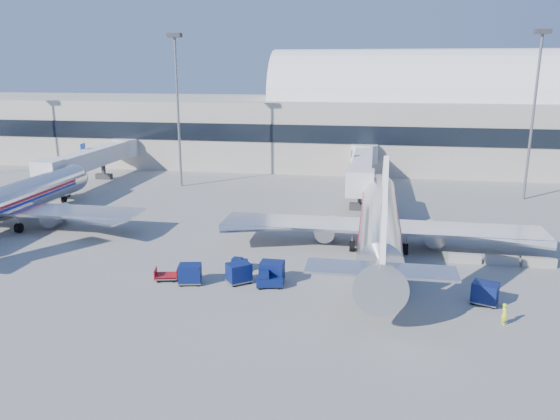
% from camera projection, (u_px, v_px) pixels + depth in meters
% --- Properties ---
extents(ground, '(260.00, 260.00, 0.00)m').
position_uv_depth(ground, '(273.00, 259.00, 52.50)').
color(ground, gray).
rests_on(ground, ground).
extents(terminal, '(170.00, 28.15, 21.00)m').
position_uv_depth(terminal, '(257.00, 122.00, 106.14)').
color(terminal, '#B2AA9E').
rests_on(terminal, ground).
extents(airliner_main, '(32.00, 37.26, 12.07)m').
position_uv_depth(airliner_main, '(380.00, 222.00, 54.39)').
color(airliner_main, silver).
rests_on(airliner_main, ground).
extents(airliner_mid, '(32.00, 37.26, 12.07)m').
position_uv_depth(airliner_mid, '(1.00, 204.00, 61.33)').
color(airliner_mid, silver).
rests_on(airliner_mid, ground).
extents(jetbridge_near, '(4.40, 27.50, 6.25)m').
position_uv_depth(jetbridge_near, '(363.00, 165.00, 79.59)').
color(jetbridge_near, silver).
rests_on(jetbridge_near, ground).
extents(jetbridge_mid, '(4.40, 27.50, 6.25)m').
position_uv_depth(jetbridge_mid, '(96.00, 157.00, 86.53)').
color(jetbridge_mid, silver).
rests_on(jetbridge_mid, ground).
extents(mast_west, '(2.00, 1.20, 22.60)m').
position_uv_depth(mast_west, '(177.00, 88.00, 80.61)').
color(mast_west, slate).
rests_on(mast_west, ground).
extents(mast_east, '(2.00, 1.20, 22.60)m').
position_uv_depth(mast_east, '(536.00, 91.00, 72.34)').
color(mast_east, slate).
rests_on(mast_east, ground).
extents(barrier_near, '(3.00, 0.55, 0.90)m').
position_uv_depth(barrier_near, '(465.00, 258.00, 51.31)').
color(barrier_near, '#9E9E96').
rests_on(barrier_near, ground).
extents(barrier_mid, '(3.00, 0.55, 0.90)m').
position_uv_depth(barrier_mid, '(501.00, 260.00, 50.76)').
color(barrier_mid, '#9E9E96').
rests_on(barrier_mid, ground).
extents(barrier_far, '(3.00, 0.55, 0.90)m').
position_uv_depth(barrier_far, '(539.00, 262.00, 50.22)').
color(barrier_far, '#9E9E96').
rests_on(barrier_far, ground).
extents(tug_lead, '(2.41, 1.56, 1.45)m').
position_uv_depth(tug_lead, '(268.00, 280.00, 45.52)').
color(tug_lead, '#091549').
rests_on(tug_lead, ground).
extents(tug_right, '(2.77, 2.37, 1.62)m').
position_uv_depth(tug_right, '(381.00, 270.00, 47.42)').
color(tug_right, '#091549').
rests_on(tug_right, ground).
extents(tug_left, '(1.21, 2.10, 1.31)m').
position_uv_depth(tug_left, '(239.00, 264.00, 49.32)').
color(tug_left, '#091549').
rests_on(tug_left, ground).
extents(cart_train_a, '(2.11, 1.62, 1.85)m').
position_uv_depth(cart_train_a, '(272.00, 271.00, 46.53)').
color(cart_train_a, '#091549').
rests_on(cart_train_a, ground).
extents(cart_train_b, '(2.52, 2.44, 1.77)m').
position_uv_depth(cart_train_b, '(239.00, 273.00, 46.38)').
color(cart_train_b, '#091549').
rests_on(cart_train_b, ground).
extents(cart_train_c, '(2.22, 1.86, 1.73)m').
position_uv_depth(cart_train_c, '(190.00, 274.00, 46.20)').
color(cart_train_c, '#091549').
rests_on(cart_train_c, ground).
extents(cart_solo_near, '(2.13, 1.66, 1.81)m').
position_uv_depth(cart_solo_near, '(381.00, 287.00, 43.32)').
color(cart_solo_near, '#091549').
rests_on(cart_solo_near, ground).
extents(cart_solo_far, '(2.39, 2.12, 1.75)m').
position_uv_depth(cart_solo_far, '(485.00, 293.00, 42.26)').
color(cart_solo_far, '#091549').
rests_on(cart_solo_far, ground).
extents(cart_open_red, '(2.23, 1.79, 0.53)m').
position_uv_depth(cart_open_red, '(167.00, 276.00, 47.11)').
color(cart_open_red, slate).
rests_on(cart_open_red, ground).
extents(ramp_worker, '(0.49, 0.66, 1.63)m').
position_uv_depth(ramp_worker, '(504.00, 314.00, 38.90)').
color(ramp_worker, '#CADD17').
rests_on(ramp_worker, ground).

